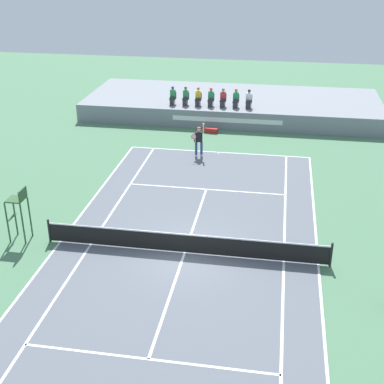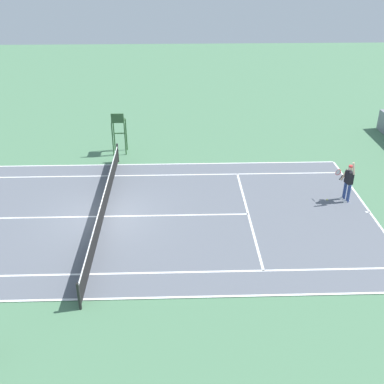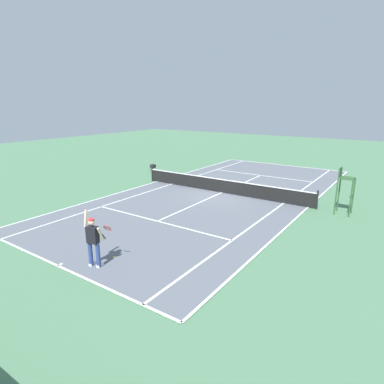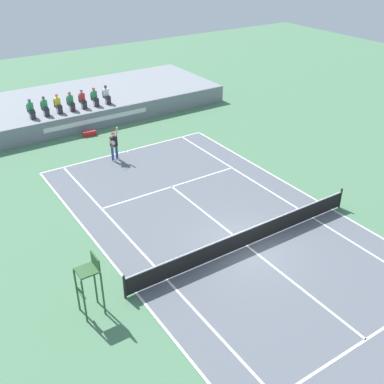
% 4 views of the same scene
% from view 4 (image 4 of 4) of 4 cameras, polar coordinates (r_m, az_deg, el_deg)
% --- Properties ---
extents(ground_plane, '(80.00, 80.00, 0.00)m').
position_cam_4_polar(ground_plane, '(20.67, 6.79, -6.66)').
color(ground_plane, '#4C7A56').
extents(court, '(11.08, 23.88, 0.03)m').
position_cam_4_polar(court, '(20.67, 6.80, -6.64)').
color(court, slate).
rests_on(court, ground).
extents(net, '(11.98, 0.10, 1.07)m').
position_cam_4_polar(net, '(20.37, 6.88, -5.48)').
color(net, black).
rests_on(net, ground).
extents(barrier_wall, '(21.55, 0.25, 1.26)m').
position_cam_4_polar(barrier_wall, '(33.01, -11.66, 8.69)').
color(barrier_wall, gray).
rests_on(barrier_wall, ground).
extents(bleacher_platform, '(21.55, 7.85, 1.26)m').
position_cam_4_polar(bleacher_platform, '(36.60, -14.19, 10.51)').
color(bleacher_platform, gray).
rests_on(bleacher_platform, ground).
extents(spectator_seated_0, '(0.44, 0.60, 1.27)m').
position_cam_4_polar(spectator_seated_0, '(32.49, -19.26, 9.63)').
color(spectator_seated_0, '#474C56').
rests_on(spectator_seated_0, bleacher_platform).
extents(spectator_seated_1, '(0.44, 0.60, 1.27)m').
position_cam_4_polar(spectator_seated_1, '(32.70, -17.70, 10.01)').
color(spectator_seated_1, '#474C56').
rests_on(spectator_seated_1, bleacher_platform).
extents(spectator_seated_2, '(0.44, 0.60, 1.27)m').
position_cam_4_polar(spectator_seated_2, '(32.93, -16.21, 10.38)').
color(spectator_seated_2, '#474C56').
rests_on(spectator_seated_2, bleacher_platform).
extents(spectator_seated_3, '(0.44, 0.60, 1.27)m').
position_cam_4_polar(spectator_seated_3, '(33.19, -14.73, 10.73)').
color(spectator_seated_3, '#474C56').
rests_on(spectator_seated_3, bleacher_platform).
extents(spectator_seated_4, '(0.44, 0.60, 1.27)m').
position_cam_4_polar(spectator_seated_4, '(33.45, -13.35, 11.05)').
color(spectator_seated_4, '#474C56').
rests_on(spectator_seated_4, bleacher_platform).
extents(spectator_seated_5, '(0.44, 0.60, 1.27)m').
position_cam_4_polar(spectator_seated_5, '(33.75, -11.91, 11.38)').
color(spectator_seated_5, '#474C56').
rests_on(spectator_seated_5, bleacher_platform).
extents(spectator_seated_6, '(0.44, 0.60, 1.27)m').
position_cam_4_polar(spectator_seated_6, '(34.06, -10.50, 11.70)').
color(spectator_seated_6, '#474C56').
rests_on(spectator_seated_6, bleacher_platform).
extents(tennis_player, '(0.74, 0.76, 2.08)m').
position_cam_4_polar(tennis_player, '(27.94, -9.61, 5.73)').
color(tennis_player, navy).
rests_on(tennis_player, ground).
extents(tennis_ball, '(0.07, 0.07, 0.07)m').
position_cam_4_polar(tennis_ball, '(27.63, -8.79, 3.31)').
color(tennis_ball, '#D1E533').
rests_on(tennis_ball, ground).
extents(umpire_chair, '(0.77, 0.77, 2.44)m').
position_cam_4_polar(umpire_chair, '(16.85, -12.51, -10.35)').
color(umpire_chair, '#2D562D').
rests_on(umpire_chair, ground).
extents(equipment_bag, '(0.94, 0.44, 0.32)m').
position_cam_4_polar(equipment_bag, '(32.11, -12.56, 7.07)').
color(equipment_bag, red).
rests_on(equipment_bag, ground).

